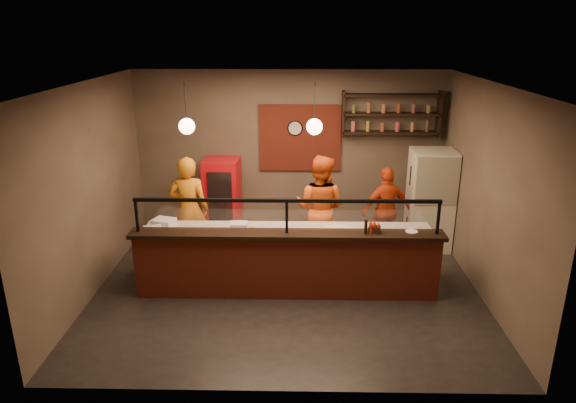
{
  "coord_description": "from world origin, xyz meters",
  "views": [
    {
      "loc": [
        0.16,
        -7.35,
        3.97
      ],
      "look_at": [
        0.01,
        0.3,
        1.34
      ],
      "focal_mm": 32.0,
      "sensor_mm": 36.0,
      "label": 1
    }
  ],
  "objects_px": {
    "cook_left": "(189,209)",
    "pepper_mill": "(366,227)",
    "wall_clock": "(295,128)",
    "fridge": "(430,200)",
    "red_cooler": "(223,198)",
    "cook_mid": "(320,208)",
    "condiment_caddy": "(374,229)",
    "cook_right": "(386,210)",
    "pizza_dough": "(338,231)"
  },
  "relations": [
    {
      "from": "pizza_dough",
      "to": "cook_left",
      "type": "bearing_deg",
      "value": 160.46
    },
    {
      "from": "fridge",
      "to": "red_cooler",
      "type": "xyz_separation_m",
      "value": [
        -3.91,
        0.51,
        -0.15
      ]
    },
    {
      "from": "cook_left",
      "to": "pepper_mill",
      "type": "bearing_deg",
      "value": 156.4
    },
    {
      "from": "fridge",
      "to": "condiment_caddy",
      "type": "distance_m",
      "value": 2.3
    },
    {
      "from": "pepper_mill",
      "to": "cook_left",
      "type": "bearing_deg",
      "value": 155.01
    },
    {
      "from": "red_cooler",
      "to": "condiment_caddy",
      "type": "height_order",
      "value": "red_cooler"
    },
    {
      "from": "cook_right",
      "to": "pizza_dough",
      "type": "distance_m",
      "value": 1.61
    },
    {
      "from": "cook_mid",
      "to": "wall_clock",
      "type": "bearing_deg",
      "value": -48.69
    },
    {
      "from": "cook_left",
      "to": "fridge",
      "type": "bearing_deg",
      "value": -170.59
    },
    {
      "from": "wall_clock",
      "to": "fridge",
      "type": "height_order",
      "value": "wall_clock"
    },
    {
      "from": "fridge",
      "to": "pizza_dough",
      "type": "relative_size",
      "value": 3.25
    },
    {
      "from": "cook_right",
      "to": "cook_left",
      "type": "bearing_deg",
      "value": -13.66
    },
    {
      "from": "cook_left",
      "to": "red_cooler",
      "type": "bearing_deg",
      "value": -109.29
    },
    {
      "from": "wall_clock",
      "to": "pizza_dough",
      "type": "relative_size",
      "value": 0.52
    },
    {
      "from": "cook_right",
      "to": "wall_clock",
      "type": "bearing_deg",
      "value": -52.09
    },
    {
      "from": "red_cooler",
      "to": "pizza_dough",
      "type": "bearing_deg",
      "value": -39.88
    },
    {
      "from": "cook_right",
      "to": "pepper_mill",
      "type": "relative_size",
      "value": 7.29
    },
    {
      "from": "wall_clock",
      "to": "fridge",
      "type": "relative_size",
      "value": 0.16
    },
    {
      "from": "cook_right",
      "to": "red_cooler",
      "type": "bearing_deg",
      "value": -33.4
    },
    {
      "from": "cook_right",
      "to": "pizza_dough",
      "type": "xyz_separation_m",
      "value": [
        -0.96,
        -1.29,
        0.11
      ]
    },
    {
      "from": "wall_clock",
      "to": "fridge",
      "type": "distance_m",
      "value": 2.88
    },
    {
      "from": "cook_left",
      "to": "condiment_caddy",
      "type": "distance_m",
      "value": 3.3
    },
    {
      "from": "fridge",
      "to": "pizza_dough",
      "type": "distance_m",
      "value": 2.35
    },
    {
      "from": "pizza_dough",
      "to": "condiment_caddy",
      "type": "height_order",
      "value": "condiment_caddy"
    },
    {
      "from": "wall_clock",
      "to": "cook_left",
      "type": "xyz_separation_m",
      "value": [
        -1.84,
        -1.43,
        -1.16
      ]
    },
    {
      "from": "cook_mid",
      "to": "pepper_mill",
      "type": "height_order",
      "value": "cook_mid"
    },
    {
      "from": "condiment_caddy",
      "to": "pepper_mill",
      "type": "bearing_deg",
      "value": -154.05
    },
    {
      "from": "cook_mid",
      "to": "condiment_caddy",
      "type": "bearing_deg",
      "value": 141.05
    },
    {
      "from": "cook_mid",
      "to": "cook_right",
      "type": "distance_m",
      "value": 1.25
    },
    {
      "from": "cook_left",
      "to": "pepper_mill",
      "type": "distance_m",
      "value": 3.21
    },
    {
      "from": "red_cooler",
      "to": "fridge",
      "type": "bearing_deg",
      "value": -3.6
    },
    {
      "from": "cook_right",
      "to": "condiment_caddy",
      "type": "xyz_separation_m",
      "value": [
        -0.46,
        -1.67,
        0.3
      ]
    },
    {
      "from": "cook_right",
      "to": "red_cooler",
      "type": "height_order",
      "value": "cook_right"
    },
    {
      "from": "cook_left",
      "to": "pizza_dough",
      "type": "xyz_separation_m",
      "value": [
        2.54,
        -0.9,
        -0.03
      ]
    },
    {
      "from": "pepper_mill",
      "to": "red_cooler",
      "type": "bearing_deg",
      "value": 135.04
    },
    {
      "from": "cook_mid",
      "to": "cook_right",
      "type": "height_order",
      "value": "cook_mid"
    },
    {
      "from": "fridge",
      "to": "wall_clock",
      "type": "bearing_deg",
      "value": 163.13
    },
    {
      "from": "fridge",
      "to": "pizza_dough",
      "type": "bearing_deg",
      "value": -138.61
    },
    {
      "from": "cook_left",
      "to": "cook_right",
      "type": "distance_m",
      "value": 3.52
    },
    {
      "from": "pizza_dough",
      "to": "cook_right",
      "type": "bearing_deg",
      "value": 53.31
    },
    {
      "from": "fridge",
      "to": "cook_right",
      "type": "bearing_deg",
      "value": -163.82
    },
    {
      "from": "pizza_dough",
      "to": "pepper_mill",
      "type": "bearing_deg",
      "value": -51.26
    },
    {
      "from": "red_cooler",
      "to": "condiment_caddy",
      "type": "xyz_separation_m",
      "value": [
        2.61,
        -2.41,
        0.33
      ]
    },
    {
      "from": "wall_clock",
      "to": "cook_right",
      "type": "height_order",
      "value": "wall_clock"
    },
    {
      "from": "cook_right",
      "to": "red_cooler",
      "type": "xyz_separation_m",
      "value": [
        -3.08,
        0.73,
        -0.03
      ]
    },
    {
      "from": "cook_left",
      "to": "red_cooler",
      "type": "distance_m",
      "value": 1.21
    },
    {
      "from": "wall_clock",
      "to": "red_cooler",
      "type": "distance_m",
      "value": 1.96
    },
    {
      "from": "pepper_mill",
      "to": "fridge",
      "type": "bearing_deg",
      "value": 53.83
    },
    {
      "from": "cook_mid",
      "to": "pepper_mill",
      "type": "relative_size",
      "value": 8.58
    },
    {
      "from": "cook_mid",
      "to": "fridge",
      "type": "bearing_deg",
      "value": -143.46
    }
  ]
}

